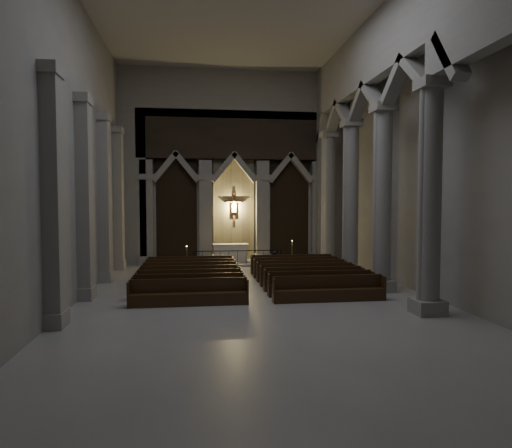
# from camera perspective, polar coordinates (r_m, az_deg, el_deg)

# --- Properties ---
(room) EXTENTS (24.00, 24.10, 12.00)m
(room) POSITION_cam_1_polar(r_m,az_deg,el_deg) (17.71, 0.51, 14.96)
(room) COLOR #A09E98
(room) RESTS_ON ground
(sanctuary_wall) EXTENTS (14.00, 0.77, 12.00)m
(sanctuary_wall) POSITION_cam_1_polar(r_m,az_deg,el_deg) (28.91, -2.76, 8.32)
(sanctuary_wall) COLOR gray
(sanctuary_wall) RESTS_ON ground
(right_arcade) EXTENTS (1.00, 24.00, 12.00)m
(right_arcade) POSITION_cam_1_polar(r_m,az_deg,el_deg) (20.49, 15.83, 13.85)
(right_arcade) COLOR gray
(right_arcade) RESTS_ON ground
(left_pilasters) EXTENTS (0.60, 13.00, 8.03)m
(left_pilasters) POSITION_cam_1_polar(r_m,az_deg,el_deg) (21.09, -19.41, 2.77)
(left_pilasters) COLOR gray
(left_pilasters) RESTS_ON ground
(sanctuary_step) EXTENTS (8.50, 2.60, 0.15)m
(sanctuary_step) POSITION_cam_1_polar(r_m,az_deg,el_deg) (28.12, -2.56, -4.88)
(sanctuary_step) COLOR gray
(sanctuary_step) RESTS_ON ground
(altar) EXTENTS (2.17, 0.87, 1.10)m
(altar) POSITION_cam_1_polar(r_m,az_deg,el_deg) (28.10, -3.22, -3.60)
(altar) COLOR silver
(altar) RESTS_ON sanctuary_step
(altar_rail) EXTENTS (5.19, 0.09, 1.02)m
(altar_rail) POSITION_cam_1_polar(r_m,az_deg,el_deg) (26.79, -2.33, -3.98)
(altar_rail) COLOR black
(altar_rail) RESTS_ON ground
(candle_stand_left) EXTENTS (0.22, 0.22, 1.30)m
(candle_stand_left) POSITION_cam_1_polar(r_m,az_deg,el_deg) (26.69, -8.64, -4.74)
(candle_stand_left) COLOR #B68F38
(candle_stand_left) RESTS_ON ground
(candle_stand_right) EXTENTS (0.26, 0.26, 1.53)m
(candle_stand_right) POSITION_cam_1_polar(r_m,az_deg,el_deg) (27.43, 4.53, -4.37)
(candle_stand_right) COLOR #B68F38
(candle_stand_right) RESTS_ON ground
(pews) EXTENTS (9.85, 7.35, 0.99)m
(pews) POSITION_cam_1_polar(r_m,az_deg,el_deg) (20.93, -0.79, -6.93)
(pews) COLOR black
(pews) RESTS_ON ground
(worshipper) EXTENTS (0.47, 0.37, 1.13)m
(worshipper) POSITION_cam_1_polar(r_m,az_deg,el_deg) (25.20, 2.42, -4.68)
(worshipper) COLOR black
(worshipper) RESTS_ON ground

